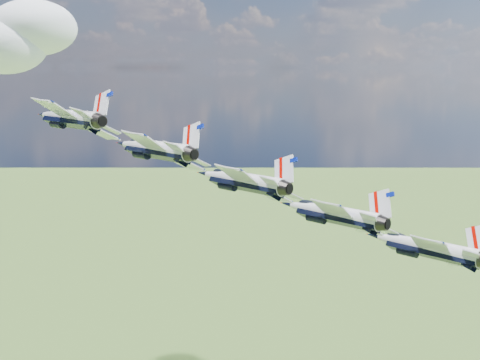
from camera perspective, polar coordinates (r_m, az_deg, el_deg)
jet_0 at (r=76.57m, az=-16.01°, el=5.72°), size 13.95×17.34×9.25m
jet_1 at (r=73.02m, az=-8.28°, el=3.00°), size 13.95×17.34×9.25m
jet_2 at (r=71.08m, az=0.00°, el=0.00°), size 13.95×17.34×9.25m
jet_3 at (r=70.89m, az=8.54°, el=-3.09°), size 13.95×17.34×9.25m
jet_4 at (r=72.46m, az=16.96°, el=-6.05°), size 13.95×17.34×9.25m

